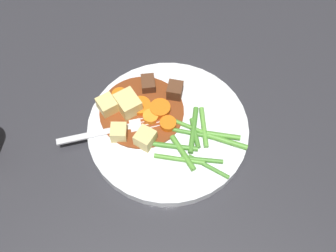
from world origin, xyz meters
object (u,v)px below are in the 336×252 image
meat_chunk_1 (175,91)px  fork (117,130)px  carrot_slice_0 (141,106)px  carrot_slice_1 (168,126)px  carrot_slice_4 (120,96)px  dinner_plate (168,129)px  carrot_slice_3 (151,117)px  meat_chunk_0 (148,84)px  potato_chunk_3 (146,139)px  carrot_slice_2 (160,109)px  potato_chunk_0 (107,105)px  potato_chunk_2 (119,132)px  potato_chunk_1 (128,104)px

meat_chunk_1 → fork: size_ratio=0.16×
carrot_slice_0 → carrot_slice_1: carrot_slice_1 is taller
carrot_slice_4 → dinner_plate: bearing=-164.7°
carrot_slice_3 → carrot_slice_4: (0.06, 0.01, 0.00)m
meat_chunk_0 → meat_chunk_1: bearing=-150.2°
dinner_plate → potato_chunk_3: (-0.00, 0.05, 0.02)m
dinner_plate → carrot_slice_2: bearing=-15.4°
carrot_slice_2 → fork: size_ratio=0.20×
potato_chunk_0 → potato_chunk_3: same height
carrot_slice_4 → meat_chunk_0: size_ratio=0.88×
potato_chunk_2 → potato_chunk_3: 0.04m
carrot_slice_2 → carrot_slice_4: (0.06, 0.03, -0.00)m
dinner_plate → fork: size_ratio=1.55×
carrot_slice_2 → fork: 0.08m
potato_chunk_1 → carrot_slice_3: bearing=-157.5°
potato_chunk_3 → meat_chunk_0: bearing=-40.6°
dinner_plate → potato_chunk_1: 0.07m
dinner_plate → potato_chunk_3: bearing=91.6°
potato_chunk_2 → meat_chunk_1: meat_chunk_1 is taller
potato_chunk_3 → fork: bearing=24.1°
carrot_slice_2 → potato_chunk_2: size_ratio=1.32×
dinner_plate → carrot_slice_1: bearing=124.9°
dinner_plate → carrot_slice_0: 0.06m
carrot_slice_1 → carrot_slice_3: bearing=19.2°
meat_chunk_1 → carrot_slice_4: bearing=52.9°
carrot_slice_4 → carrot_slice_3: bearing=-168.8°
potato_chunk_0 → fork: bearing=163.0°
carrot_slice_2 → meat_chunk_1: size_ratio=1.25×
carrot_slice_3 → potato_chunk_2: 0.06m
carrot_slice_4 → potato_chunk_3: bearing=167.9°
potato_chunk_3 → potato_chunk_0: bearing=5.9°
dinner_plate → meat_chunk_1: (0.04, -0.05, 0.02)m
meat_chunk_1 → potato_chunk_3: bearing=113.1°
carrot_slice_4 → fork: bearing=138.2°
carrot_slice_3 → meat_chunk_0: (0.05, -0.04, 0.00)m
carrot_slice_1 → fork: 0.08m
potato_chunk_2 → potato_chunk_3: potato_chunk_3 is taller
carrot_slice_3 → potato_chunk_0: 0.07m
carrot_slice_0 → meat_chunk_0: 0.04m
carrot_slice_0 → potato_chunk_0: bearing=53.3°
carrot_slice_0 → fork: (-0.01, 0.05, -0.00)m
carrot_slice_0 → potato_chunk_1: (0.01, 0.02, 0.01)m
potato_chunk_0 → meat_chunk_0: bearing=-95.4°
dinner_plate → potato_chunk_0: (0.09, 0.05, 0.02)m
carrot_slice_1 → potato_chunk_2: (0.04, 0.07, 0.01)m
potato_chunk_0 → carrot_slice_3: bearing=-144.4°
carrot_slice_2 → carrot_slice_0: bearing=38.1°
carrot_slice_3 → carrot_slice_4: same height
carrot_slice_1 → potato_chunk_0: (0.09, 0.05, 0.01)m
carrot_slice_0 → carrot_slice_3: (-0.03, 0.00, 0.00)m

